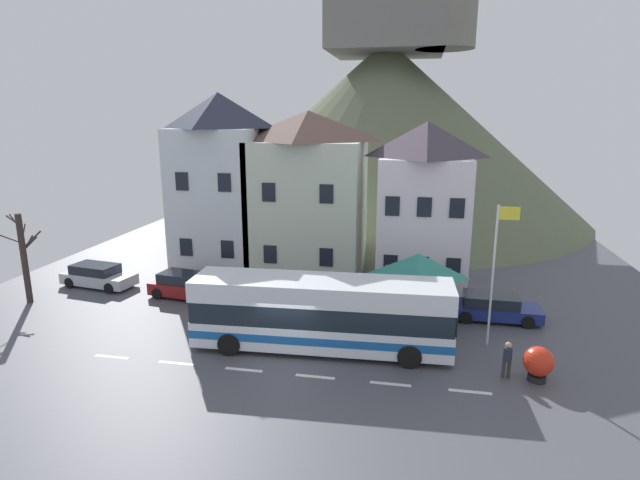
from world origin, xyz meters
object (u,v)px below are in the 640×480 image
Objects in this scene: bus_shelter at (418,265)px; flagpole at (496,265)px; pedestrian_01 at (507,357)px; pedestrian_00 at (429,319)px; townhouse_02 at (424,205)px; transit_bus at (321,314)px; parked_car_01 at (183,285)px; bare_tree_00 at (24,257)px; hilltop_castle at (385,127)px; townhouse_00 at (222,184)px; public_bench at (374,297)px; townhouse_01 at (308,195)px; parked_car_00 at (98,276)px; parked_car_02 at (493,307)px; harbour_buoy at (538,362)px.

bus_shelter is 4.03m from flagpole.
pedestrian_00 is at bearing 130.79° from pedestrian_01.
townhouse_02 is 11.58m from transit_bus.
bare_tree_00 reaches higher than parked_car_01.
hilltop_castle is at bearing 59.36° from bare_tree_00.
flagpole is at bearing -28.41° from townhouse_00.
townhouse_00 is at bearing 43.12° from bare_tree_00.
townhouse_00 is 12.63m from public_bench.
townhouse_01 is 2.22× the size of parked_car_00.
townhouse_02 is 6.12× the size of pedestrian_00.
townhouse_00 is 1.11× the size of townhouse_01.
hilltop_castle is at bearing 86.88° from transit_bus.
townhouse_01 reaches higher than flagpole.
bare_tree_00 is (-24.55, 0.76, -1.14)m from flagpole.
townhouse_00 reaches higher than townhouse_02.
transit_bus is at bearing -8.73° from bare_tree_00.
transit_bus is 7.83m from pedestrian_01.
transit_bus is 7.96m from flagpole.
townhouse_01 reaches higher than townhouse_02.
parked_car_02 is at bearing 80.09° from flagpole.
pedestrian_00 is (13.38, -8.29, -4.91)m from townhouse_00.
parked_car_00 is 20.04m from pedestrian_00.
townhouse_00 is at bearing 93.75° from parked_car_01.
flagpole reaches higher than parked_car_01.
pedestrian_00 is 4.54m from pedestrian_01.
pedestrian_00 is (19.72, -3.53, 0.20)m from parked_car_00.
townhouse_00 is at bearing -112.67° from hilltop_castle.
townhouse_01 is 9.49m from parked_car_01.
hilltop_castle reaches higher than flagpole.
parked_car_01 is at bearing 1.40° from parked_car_00.
parked_car_02 is (17.03, -0.05, -0.05)m from parked_car_01.
hilltop_castle is (9.02, 21.59, 3.23)m from townhouse_00.
hilltop_castle is (-3.95, 21.93, 4.10)m from townhouse_02.
bare_tree_00 is at bearing 171.65° from harbour_buoy.
pedestrian_00 is at bearing 171.37° from flagpole.
townhouse_02 is 2.09× the size of parked_car_00.
parked_car_01 is at bearing 16.77° from bare_tree_00.
parked_car_02 is 3.17× the size of harbour_buoy.
parked_car_00 reaches higher than public_bench.
transit_bus is 16.10m from parked_car_00.
parked_car_01 is 14.06m from pedestrian_00.
pedestrian_01 is at bearing -11.05° from transit_bus.
harbour_buoy is at bearing -44.84° from public_bench.
harbour_buoy is at bearing -1.04° from pedestrian_01.
transit_bus is at bearing -154.39° from pedestrian_00.
parked_car_02 reaches higher than public_bench.
hilltop_castle reaches higher than public_bench.
parked_car_02 is (22.97, -0.80, -0.02)m from parked_car_00.
public_bench is at bearing -119.92° from townhouse_02.
townhouse_01 is 13.66m from flagpole.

